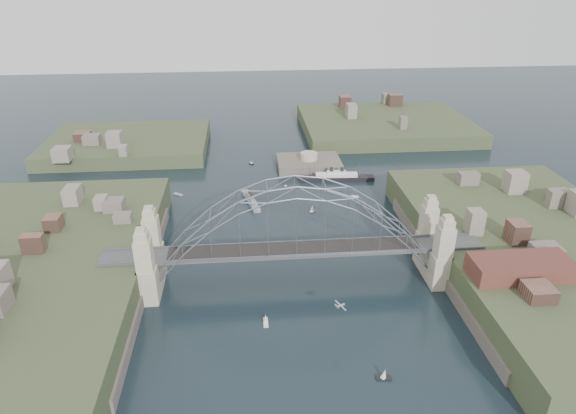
# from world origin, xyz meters

# --- Properties ---
(ground) EXTENTS (500.00, 500.00, 0.00)m
(ground) POSITION_xyz_m (0.00, 0.00, 0.00)
(ground) COLOR black
(ground) RESTS_ON ground
(bridge) EXTENTS (84.00, 13.80, 24.60)m
(bridge) POSITION_xyz_m (0.00, 0.00, 12.32)
(bridge) COLOR #454547
(bridge) RESTS_ON ground
(shore_west) EXTENTS (50.50, 90.00, 12.00)m
(shore_west) POSITION_xyz_m (-57.32, 0.00, 1.97)
(shore_west) COLOR #384327
(shore_west) RESTS_ON ground
(shore_east) EXTENTS (50.50, 90.00, 12.00)m
(shore_east) POSITION_xyz_m (57.32, 0.00, 1.97)
(shore_east) COLOR #384327
(shore_east) RESTS_ON ground
(headland_nw) EXTENTS (60.00, 45.00, 9.00)m
(headland_nw) POSITION_xyz_m (-55.00, 95.00, 0.50)
(headland_nw) COLOR #384327
(headland_nw) RESTS_ON ground
(headland_ne) EXTENTS (70.00, 55.00, 9.50)m
(headland_ne) POSITION_xyz_m (50.00, 110.00, 0.75)
(headland_ne) COLOR #384327
(headland_ne) RESTS_ON ground
(fort_island) EXTENTS (22.00, 16.00, 9.40)m
(fort_island) POSITION_xyz_m (12.00, 70.00, -0.34)
(fort_island) COLOR #554D45
(fort_island) RESTS_ON ground
(wharf_shed) EXTENTS (20.00, 8.00, 4.00)m
(wharf_shed) POSITION_xyz_m (44.00, -14.00, 10.00)
(wharf_shed) COLOR #592D26
(wharf_shed) RESTS_ON shore_east
(finger_pier) EXTENTS (4.00, 22.00, 1.40)m
(finger_pier) POSITION_xyz_m (39.00, -28.00, 0.70)
(finger_pier) COLOR #454547
(finger_pier) RESTS_ON ground
(naval_cruiser_near) EXTENTS (5.56, 15.46, 4.62)m
(naval_cruiser_near) POSITION_xyz_m (-9.10, 42.90, 0.72)
(naval_cruiser_near) COLOR gray
(naval_cruiser_near) RESTS_ON ground
(naval_cruiser_far) EXTENTS (5.15, 13.71, 4.61)m
(naval_cruiser_far) POSITION_xyz_m (-27.58, 90.96, 0.72)
(naval_cruiser_far) COLOR gray
(naval_cruiser_far) RESTS_ON ground
(ocean_liner) EXTENTS (25.09, 4.84, 6.12)m
(ocean_liner) POSITION_xyz_m (19.66, 57.62, 0.95)
(ocean_liner) COLOR black
(ocean_liner) RESTS_ON ground
(aeroplane) EXTENTS (1.98, 3.36, 0.51)m
(aeroplane) POSITION_xyz_m (6.32, -19.81, 7.46)
(aeroplane) COLOR #ACADB4
(small_boat_a) EXTENTS (1.78, 2.82, 0.45)m
(small_boat_a) POSITION_xyz_m (-23.91, 15.62, 0.15)
(small_boat_a) COLOR white
(small_boat_a) RESTS_ON ground
(small_boat_b) EXTENTS (1.86, 1.37, 2.38)m
(small_boat_b) POSITION_xyz_m (8.46, 34.58, 0.99)
(small_boat_b) COLOR white
(small_boat_b) RESTS_ON ground
(small_boat_c) EXTENTS (1.00, 2.83, 2.38)m
(small_boat_c) POSITION_xyz_m (-7.37, -14.37, 0.78)
(small_boat_c) COLOR white
(small_boat_c) RESTS_ON ground
(small_boat_d) EXTENTS (2.45, 1.72, 0.45)m
(small_boat_d) POSITION_xyz_m (23.09, 43.77, 0.15)
(small_boat_d) COLOR white
(small_boat_d) RESTS_ON ground
(small_boat_e) EXTENTS (3.27, 2.83, 0.45)m
(small_boat_e) POSITION_xyz_m (-31.49, 50.20, 0.15)
(small_boat_e) COLOR white
(small_boat_e) RESTS_ON ground
(small_boat_f) EXTENTS (1.46, 0.75, 1.43)m
(small_boat_f) POSITION_xyz_m (2.37, 53.14, 0.30)
(small_boat_f) COLOR white
(small_boat_f) RESTS_ON ground
(small_boat_g) EXTENTS (2.77, 1.19, 2.38)m
(small_boat_g) POSITION_xyz_m (12.32, -31.25, 0.81)
(small_boat_g) COLOR white
(small_boat_g) RESTS_ON ground
(small_boat_h) EXTENTS (1.78, 1.79, 1.43)m
(small_boat_h) POSITION_xyz_m (-8.16, 75.00, 0.29)
(small_boat_h) COLOR white
(small_boat_h) RESTS_ON ground
(small_boat_i) EXTENTS (2.81, 1.22, 0.45)m
(small_boat_i) POSITION_xyz_m (33.14, 16.27, 0.15)
(small_boat_i) COLOR white
(small_boat_i) RESTS_ON ground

